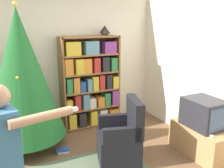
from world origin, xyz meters
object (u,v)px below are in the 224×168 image
(television, at_px, (204,113))
(armchair, at_px, (121,140))
(standing_person, at_px, (7,162))
(christmas_tree, at_px, (21,75))
(table_lamp, at_px, (105,30))
(bookshelf, at_px, (90,83))

(television, xyz_separation_m, armchair, (-1.17, 0.36, -0.33))
(television, xyz_separation_m, standing_person, (-2.67, -0.54, 0.24))
(christmas_tree, bearing_deg, television, -30.31)
(christmas_tree, xyz_separation_m, table_lamp, (1.53, 0.40, 0.61))
(christmas_tree, distance_m, table_lamp, 1.70)
(christmas_tree, height_order, armchair, christmas_tree)
(television, bearing_deg, bookshelf, 121.97)
(table_lamp, bearing_deg, standing_person, -129.61)
(armchair, bearing_deg, television, 89.88)
(bookshelf, distance_m, standing_person, 2.78)
(television, bearing_deg, table_lamp, 113.95)
(bookshelf, bearing_deg, standing_person, -124.92)
(table_lamp, bearing_deg, armchair, -105.75)
(television, bearing_deg, christmas_tree, 149.69)
(armchair, bearing_deg, table_lamp, -178.88)
(bookshelf, bearing_deg, television, -58.03)
(armchair, height_order, table_lamp, table_lamp)
(christmas_tree, xyz_separation_m, standing_person, (-0.36, -1.89, -0.29))
(standing_person, relative_size, table_lamp, 7.60)
(television, xyz_separation_m, table_lamp, (-0.78, 1.75, 1.14))
(christmas_tree, distance_m, standing_person, 1.95)
(bookshelf, distance_m, christmas_tree, 1.33)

